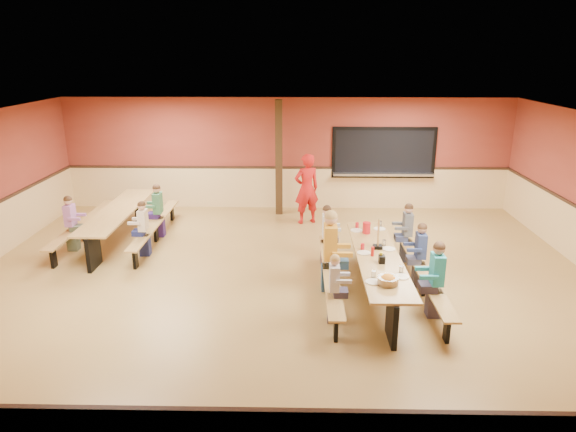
{
  "coord_description": "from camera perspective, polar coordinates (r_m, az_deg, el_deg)",
  "views": [
    {
      "loc": [
        0.31,
        -8.71,
        4.13
      ],
      "look_at": [
        0.12,
        0.58,
        1.15
      ],
      "focal_mm": 32.0,
      "sensor_mm": 36.0,
      "label": 1
    }
  ],
  "objects": [
    {
      "name": "standing_woman",
      "position": [
        12.78,
        2.08,
        3.04
      ],
      "size": [
        0.76,
        0.63,
        1.77
      ],
      "primitive_type": "imported",
      "rotation": [
        0.0,
        0.0,
        3.52
      ],
      "color": "red",
      "rests_on": "ground"
    },
    {
      "name": "napkin_dispenser",
      "position": [
        8.79,
        10.38,
        -4.75
      ],
      "size": [
        0.1,
        0.14,
        0.13
      ],
      "primitive_type": "cube",
      "color": "black",
      "rests_on": "cafeteria_table_main"
    },
    {
      "name": "seated_child_char_right",
      "position": [
        10.74,
        13.09,
        -1.86
      ],
      "size": [
        0.37,
        0.3,
        1.21
      ],
      "primitive_type": null,
      "color": "#51555B",
      "rests_on": "ground"
    },
    {
      "name": "chip_bowl",
      "position": [
        8.02,
        11.05,
        -7.0
      ],
      "size": [
        0.32,
        0.32,
        0.15
      ],
      "primitive_type": null,
      "color": "#FF9D28",
      "rests_on": "cafeteria_table_main"
    },
    {
      "name": "condiment_ketchup",
      "position": [
        9.04,
        9.38,
        -3.91
      ],
      "size": [
        0.06,
        0.06,
        0.17
      ],
      "primitive_type": "cylinder",
      "color": "#B2140F",
      "rests_on": "cafeteria_table_main"
    },
    {
      "name": "seated_child_grey_left",
      "position": [
        10.43,
        4.28,
        -2.07
      ],
      "size": [
        0.36,
        0.3,
        1.2
      ],
      "primitive_type": null,
      "color": "silver",
      "rests_on": "ground"
    },
    {
      "name": "punch_pitcher",
      "position": [
        10.14,
        8.72,
        -1.31
      ],
      "size": [
        0.16,
        0.16,
        0.22
      ],
      "primitive_type": "cylinder",
      "color": "red",
      "rests_on": "cafeteria_table_main"
    },
    {
      "name": "seated_child_teal_right",
      "position": [
        8.63,
        16.14,
        -6.85
      ],
      "size": [
        0.4,
        0.33,
        1.27
      ],
      "primitive_type": null,
      "color": "teal",
      "rests_on": "ground"
    },
    {
      "name": "ground",
      "position": [
        9.64,
        -0.77,
        -7.58
      ],
      "size": [
        12.0,
        12.0,
        0.0
      ],
      "primitive_type": "plane",
      "color": "olive",
      "rests_on": "ground"
    },
    {
      "name": "seated_child_purple_sec",
      "position": [
        11.99,
        -22.97,
        -0.8
      ],
      "size": [
        0.37,
        0.3,
        1.2
      ],
      "primitive_type": null,
      "color": "#9A5E9B",
      "rests_on": "ground"
    },
    {
      "name": "seated_child_green_sec",
      "position": [
        12.26,
        -14.22,
        0.55
      ],
      "size": [
        0.38,
        0.31,
        1.23
      ],
      "primitive_type": null,
      "color": "#3E7E55",
      "rests_on": "ground"
    },
    {
      "name": "cafeteria_table_second",
      "position": [
        12.23,
        -18.3,
        -0.29
      ],
      "size": [
        1.91,
        3.7,
        0.74
      ],
      "color": "#9E793F",
      "rests_on": "ground"
    },
    {
      "name": "condiment_mustard",
      "position": [
        8.83,
        10.28,
        -4.5
      ],
      "size": [
        0.06,
        0.06,
        0.17
      ],
      "primitive_type": "cylinder",
      "color": "yellow",
      "rests_on": "cafeteria_table_main"
    },
    {
      "name": "room_envelope",
      "position": [
        9.37,
        -0.79,
        -3.76
      ],
      "size": [
        12.04,
        10.04,
        3.02
      ],
      "color": "maroon",
      "rests_on": "ground"
    },
    {
      "name": "seated_child_white_left",
      "position": [
        8.2,
        5.14,
        -8.08
      ],
      "size": [
        0.33,
        0.27,
        1.13
      ],
      "primitive_type": null,
      "color": "#BCBAC1",
      "rests_on": "ground"
    },
    {
      "name": "cafeteria_table_main",
      "position": [
        9.2,
        9.89,
        -5.58
      ],
      "size": [
        1.91,
        3.7,
        0.74
      ],
      "color": "#9E793F",
      "rests_on": "ground"
    },
    {
      "name": "kitchen_pass_through",
      "position": [
        14.11,
        10.58,
        6.68
      ],
      "size": [
        2.78,
        0.28,
        1.38
      ],
      "color": "black",
      "rests_on": "ground"
    },
    {
      "name": "seated_adult_yellow",
      "position": [
        9.2,
        4.7,
        -3.93
      ],
      "size": [
        0.5,
        0.41,
        1.47
      ],
      "primitive_type": null,
      "color": "orange",
      "rests_on": "ground"
    },
    {
      "name": "seated_child_tan_sec",
      "position": [
        11.18,
        -15.75,
        -1.39
      ],
      "size": [
        0.35,
        0.29,
        1.17
      ],
      "primitive_type": null,
      "color": "beige",
      "rests_on": "ground"
    },
    {
      "name": "table_paddle",
      "position": [
        9.39,
        9.96,
        -2.78
      ],
      "size": [
        0.16,
        0.16,
        0.56
      ],
      "color": "black",
      "rests_on": "cafeteria_table_main"
    },
    {
      "name": "seated_child_navy_right",
      "position": [
        9.66,
        14.46,
        -4.26
      ],
      "size": [
        0.36,
        0.3,
        1.2
      ],
      "primitive_type": null,
      "color": "navy",
      "rests_on": "ground"
    },
    {
      "name": "place_settings",
      "position": [
        9.09,
        9.98,
        -4.02
      ],
      "size": [
        0.65,
        3.3,
        0.11
      ],
      "primitive_type": null,
      "color": "beige",
      "rests_on": "cafeteria_table_main"
    },
    {
      "name": "structural_post",
      "position": [
        13.38,
        -1.02,
        6.43
      ],
      "size": [
        0.18,
        0.18,
        3.0
      ],
      "primitive_type": "cube",
      "color": "black",
      "rests_on": "ground"
    }
  ]
}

